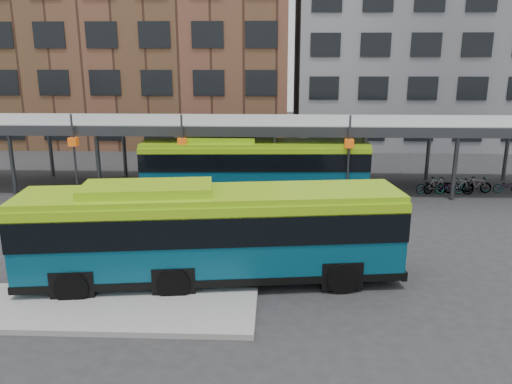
# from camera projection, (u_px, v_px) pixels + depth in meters

# --- Properties ---
(ground) EXTENTS (120.00, 120.00, 0.00)m
(ground) POSITION_uv_depth(u_px,v_px,m) (219.00, 273.00, 18.37)
(ground) COLOR #28282B
(ground) RESTS_ON ground
(boarding_island) EXTENTS (14.00, 3.00, 0.18)m
(boarding_island) POSITION_uv_depth(u_px,v_px,m) (34.00, 307.00, 15.66)
(boarding_island) COLOR gray
(boarding_island) RESTS_ON ground
(canopy) EXTENTS (40.00, 6.53, 4.80)m
(canopy) POSITION_uv_depth(u_px,v_px,m) (240.00, 124.00, 29.81)
(canopy) COLOR #999B9E
(canopy) RESTS_ON ground
(building_brick) EXTENTS (26.00, 14.00, 22.00)m
(building_brick) POSITION_uv_depth(u_px,v_px,m) (148.00, 23.00, 46.84)
(building_brick) COLOR brown
(building_brick) RESTS_ON ground
(building_grey) EXTENTS (24.00, 14.00, 20.00)m
(building_grey) POSITION_uv_depth(u_px,v_px,m) (427.00, 33.00, 46.12)
(building_grey) COLOR slate
(building_grey) RESTS_ON ground
(bus_front) EXTENTS (13.26, 4.36, 3.59)m
(bus_front) POSITION_uv_depth(u_px,v_px,m) (211.00, 231.00, 17.31)
(bus_front) COLOR #08435B
(bus_front) RESTS_ON ground
(bus_rear) EXTENTS (12.79, 3.32, 3.50)m
(bus_rear) POSITION_uv_depth(u_px,v_px,m) (254.00, 165.00, 28.37)
(bus_rear) COLOR #08435B
(bus_rear) RESTS_ON ground
(bike_rack) EXTENTS (6.32, 1.29, 1.01)m
(bike_rack) POSITION_uv_depth(u_px,v_px,m) (460.00, 185.00, 29.35)
(bike_rack) COLOR slate
(bike_rack) RESTS_ON ground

